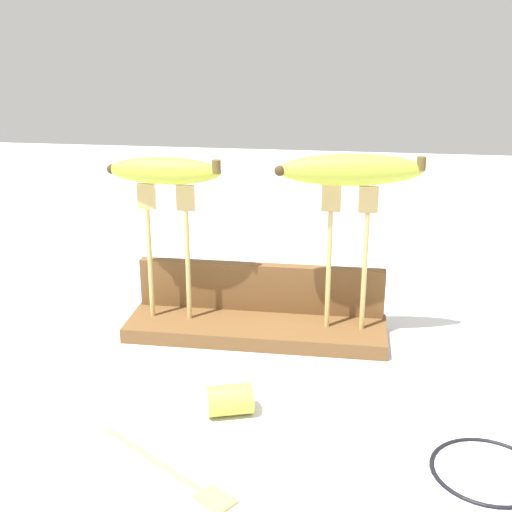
% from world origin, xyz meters
% --- Properties ---
extents(ground_plane, '(3.00, 3.00, 0.00)m').
position_xyz_m(ground_plane, '(0.00, 0.00, 0.00)').
color(ground_plane, silver).
extents(wooden_board, '(0.37, 0.11, 0.02)m').
position_xyz_m(wooden_board, '(0.00, 0.00, 0.01)').
color(wooden_board, brown).
rests_on(wooden_board, ground).
extents(board_backstop, '(0.36, 0.02, 0.07)m').
position_xyz_m(board_backstop, '(0.00, 0.05, 0.06)').
color(board_backstop, brown).
rests_on(board_backstop, wooden_board).
extents(fork_stand_left, '(0.08, 0.01, 0.20)m').
position_xyz_m(fork_stand_left, '(-0.13, -0.00, 0.14)').
color(fork_stand_left, tan).
rests_on(fork_stand_left, wooden_board).
extents(fork_stand_right, '(0.07, 0.01, 0.20)m').
position_xyz_m(fork_stand_right, '(0.13, -0.00, 0.14)').
color(fork_stand_right, tan).
rests_on(fork_stand_right, wooden_board).
extents(banana_raised_left, '(0.16, 0.04, 0.04)m').
position_xyz_m(banana_raised_left, '(-0.13, -0.00, 0.24)').
color(banana_raised_left, '#B2C138').
rests_on(banana_raised_left, fork_stand_left).
extents(banana_raised_right, '(0.20, 0.07, 0.04)m').
position_xyz_m(banana_raised_right, '(0.13, -0.00, 0.25)').
color(banana_raised_right, '#B2C138').
rests_on(banana_raised_right, fork_stand_right).
extents(fork_fallen_near, '(0.17, 0.12, 0.01)m').
position_xyz_m(fork_fallen_near, '(-0.03, -0.33, 0.00)').
color(fork_fallen_near, tan).
rests_on(fork_fallen_near, ground).
extents(banana_chunk_near, '(0.06, 0.05, 0.04)m').
position_xyz_m(banana_chunk_near, '(0.00, -0.21, 0.02)').
color(banana_chunk_near, '#DBD147').
rests_on(banana_chunk_near, ground).
extents(wire_coil, '(0.11, 0.11, 0.01)m').
position_xyz_m(wire_coil, '(0.28, -0.28, 0.00)').
color(wire_coil, black).
rests_on(wire_coil, ground).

